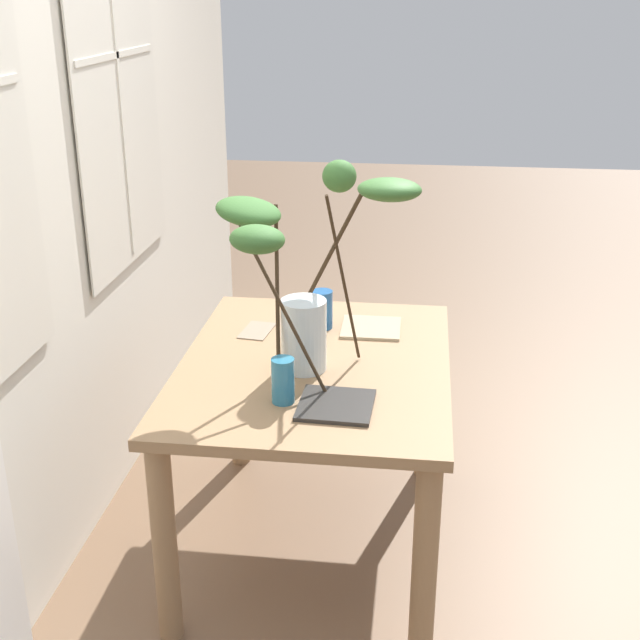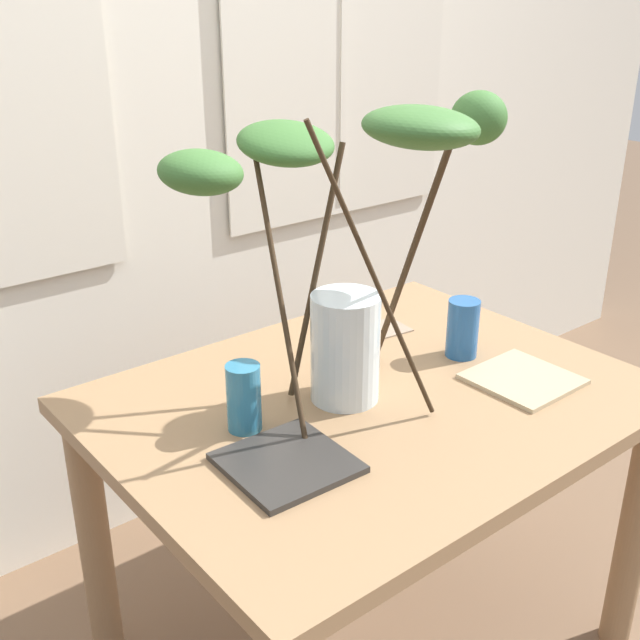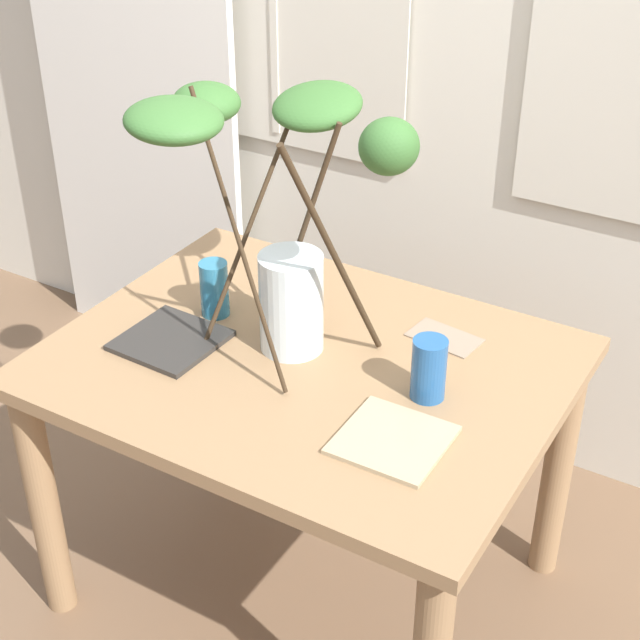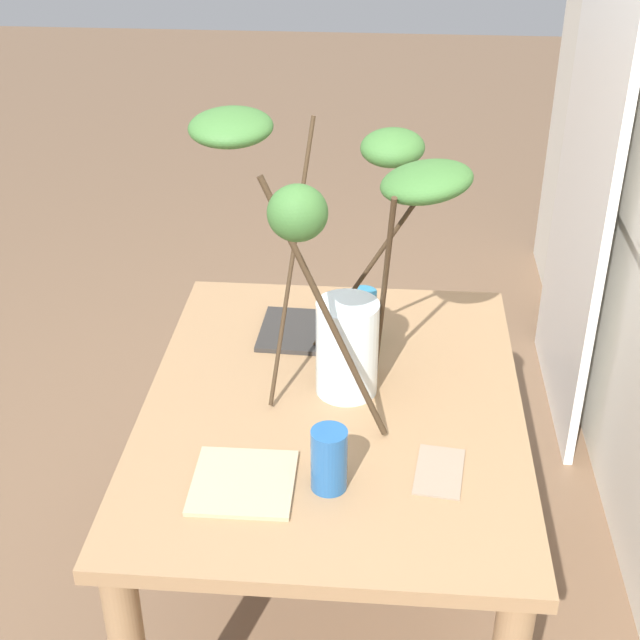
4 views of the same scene
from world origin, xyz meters
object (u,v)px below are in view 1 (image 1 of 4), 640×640
at_px(plate_square_left, 336,405).
at_px(drinking_glass_blue_left, 283,381).
at_px(drinking_glass_blue_right, 322,309).
at_px(vase_with_branches, 304,267).
at_px(dining_table, 315,395).
at_px(plate_square_right, 371,328).

bearing_deg(plate_square_left, drinking_glass_blue_left, 85.00).
relative_size(drinking_glass_blue_left, plate_square_left, 0.64).
height_order(drinking_glass_blue_right, plate_square_left, drinking_glass_blue_right).
distance_m(vase_with_branches, drinking_glass_blue_left, 0.36).
bearing_deg(drinking_glass_blue_right, dining_table, -177.72).
xyz_separation_m(drinking_glass_blue_right, plate_square_left, (-0.62, -0.12, -0.07)).
relative_size(vase_with_branches, plate_square_left, 3.29).
bearing_deg(drinking_glass_blue_right, plate_square_left, -169.25).
height_order(drinking_glass_blue_left, drinking_glass_blue_right, same).
bearing_deg(plate_square_right, vase_with_branches, 154.03).
relative_size(vase_with_branches, drinking_glass_blue_right, 5.10).
bearing_deg(drinking_glass_blue_right, drinking_glass_blue_left, 175.65).
relative_size(plate_square_left, plate_square_right, 1.03).
distance_m(vase_with_branches, plate_square_right, 0.56).
bearing_deg(dining_table, drinking_glass_blue_right, 2.28).
height_order(drinking_glass_blue_left, plate_square_left, drinking_glass_blue_left).
xyz_separation_m(vase_with_branches, plate_square_left, (-0.23, -0.13, -0.36)).
xyz_separation_m(vase_with_branches, drinking_glass_blue_right, (0.38, -0.01, -0.29)).
bearing_deg(dining_table, drinking_glass_blue_left, 169.01).
xyz_separation_m(dining_table, drinking_glass_blue_left, (-0.30, 0.06, 0.20)).
bearing_deg(dining_table, plate_square_right, -28.35).
height_order(dining_table, plate_square_left, plate_square_left).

